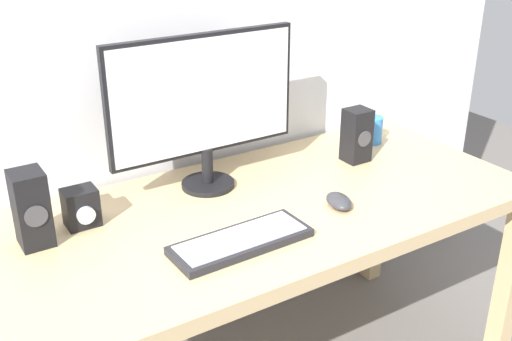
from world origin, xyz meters
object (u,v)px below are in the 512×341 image
desk (262,229)px  speaker_right (357,135)px  monitor (204,102)px  mouse (339,201)px  coffee_mug (371,130)px  keyboard_primary (241,241)px  speaker_left (31,209)px  audio_controller (81,208)px

desk → speaker_right: size_ratio=8.97×
monitor → mouse: 0.50m
mouse → coffee_mug: size_ratio=1.10×
desk → keyboard_primary: bearing=-136.7°
mouse → speaker_left: (-0.82, 0.27, 0.09)m
monitor → speaker_left: bearing=-172.4°
speaker_right → desk: bearing=-166.1°
keyboard_primary → speaker_right: size_ratio=2.07×
keyboard_primary → speaker_left: speaker_left is taller
audio_controller → coffee_mug: (1.12, 0.05, -0.01)m
monitor → mouse: bearing=-52.1°
mouse → speaker_right: size_ratio=0.58×
desk → coffee_mug: 0.67m
desk → monitor: (-0.08, 0.21, 0.36)m
desk → coffee_mug: coffee_mug is taller
desk → speaker_left: (-0.63, 0.14, 0.19)m
keyboard_primary → mouse: mouse is taller
speaker_left → mouse: bearing=-18.0°
mouse → speaker_left: bearing=176.8°
speaker_right → audio_controller: (-0.96, 0.05, -0.04)m
desk → keyboard_primary: (-0.17, -0.16, 0.10)m
monitor → speaker_left: (-0.56, -0.07, -0.18)m
audio_controller → desk: bearing=-18.7°
monitor → coffee_mug: (0.70, 0.00, -0.23)m
speaker_left → desk: bearing=-12.2°
keyboard_primary → audio_controller: size_ratio=3.50×
speaker_right → mouse: bearing=-138.1°
monitor → desk: bearing=-70.0°
audio_controller → speaker_right: bearing=-3.2°
keyboard_primary → mouse: size_ratio=3.56×
keyboard_primary → audio_controller: (-0.32, 0.33, 0.04)m
speaker_left → speaker_right: bearing=-1.2°
speaker_left → coffee_mug: 1.26m
desk → speaker_right: (0.46, 0.11, 0.18)m
mouse → speaker_left: speaker_left is taller
desk → keyboard_primary: 0.26m
mouse → keyboard_primary: bearing=-159.8°
monitor → coffee_mug: bearing=0.3°
keyboard_primary → coffee_mug: size_ratio=3.93×
speaker_right → speaker_left: (-1.09, 0.02, 0.01)m
monitor → speaker_right: (0.54, -0.10, -0.19)m
speaker_left → audio_controller: (0.14, 0.03, -0.05)m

